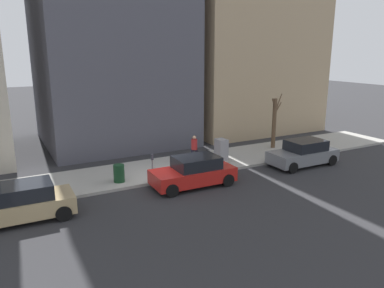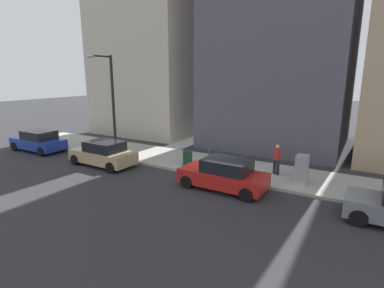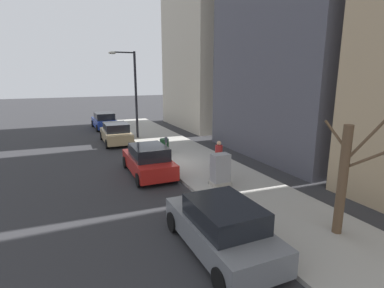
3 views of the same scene
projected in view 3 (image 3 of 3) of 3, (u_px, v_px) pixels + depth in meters
name	position (u px, v px, depth m)	size (l,w,h in m)	color
ground_plane	(163.00, 167.00, 16.45)	(120.00, 120.00, 0.00)	#2B2B2D
sidewalk	(196.00, 161.00, 17.23)	(4.00, 36.00, 0.15)	#9E9B93
parked_car_grey	(221.00, 227.00, 8.41)	(1.94, 4.21, 1.52)	slate
parked_car_red	(148.00, 161.00, 15.01)	(1.98, 4.23, 1.52)	red
parked_car_tan	(116.00, 133.00, 22.07)	(1.98, 4.23, 1.52)	tan
parked_car_blue	(104.00, 121.00, 28.15)	(2.02, 4.25, 1.52)	#1E389E
parking_meter	(166.00, 146.00, 17.00)	(0.14, 0.10, 1.35)	slate
utility_box	(220.00, 170.00, 13.13)	(0.83, 0.61, 1.43)	#A8A399
streetlamp	(132.00, 88.00, 22.59)	(1.97, 0.32, 6.50)	black
bare_tree	(344.00, 178.00, 8.88)	(1.16, 1.75, 3.65)	brown
trash_bin	(164.00, 146.00, 18.73)	(0.56, 0.56, 0.90)	#14381E
pedestrian_near_meter	(219.00, 155.00, 14.64)	(0.36, 0.37, 1.66)	#1E1E2D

